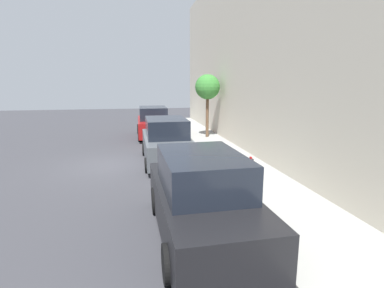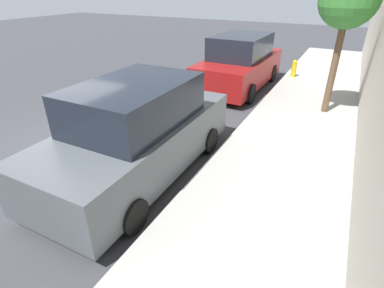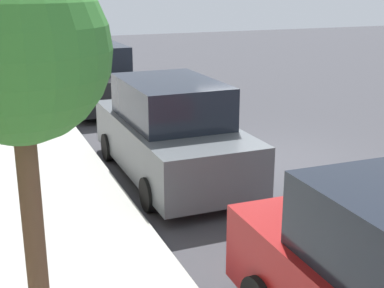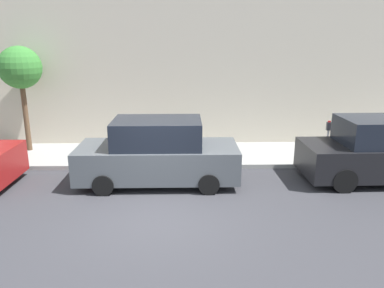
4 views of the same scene
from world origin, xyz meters
TOP-DOWN VIEW (x-y plane):
  - ground_plane at (0.00, 0.00)m, footprint 60.00×60.00m
  - sidewalk at (4.94, 0.00)m, footprint 2.89×32.00m
  - building_facade at (7.39, 0.00)m, footprint 2.00×32.00m
  - parked_suv_nearest at (2.35, -6.76)m, footprint 2.08×4.83m
  - parked_suv_second at (2.31, 0.11)m, footprint 2.08×4.80m
  - parked_suv_third at (2.16, 6.76)m, footprint 2.08×4.84m
  - parking_meter_near at (3.95, -5.69)m, footprint 0.11×0.15m
  - street_tree at (5.47, 5.27)m, footprint 1.54×1.54m
  - fire_hydrant at (3.85, 8.81)m, footprint 0.20×0.20m

SIDE VIEW (x-z plane):
  - ground_plane at x=0.00m, z-range 0.00..0.00m
  - sidewalk at x=4.94m, z-range 0.00..0.15m
  - fire_hydrant at x=3.85m, z-range 0.15..0.84m
  - parked_suv_nearest at x=2.35m, z-range -0.06..1.92m
  - parked_suv_third at x=2.16m, z-range -0.06..1.92m
  - parked_suv_second at x=2.31m, z-range -0.06..1.92m
  - parking_meter_near at x=3.95m, z-range 0.31..1.73m
  - street_tree at x=5.47m, z-range 1.28..5.18m
  - building_facade at x=7.39m, z-range 0.00..10.29m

